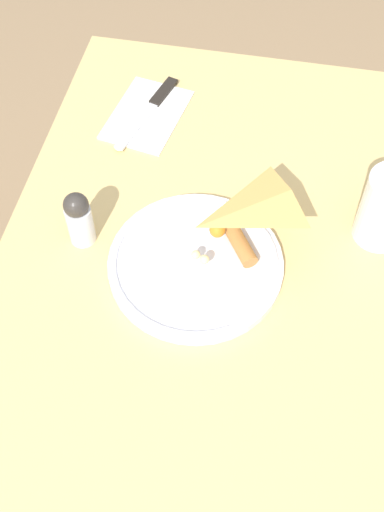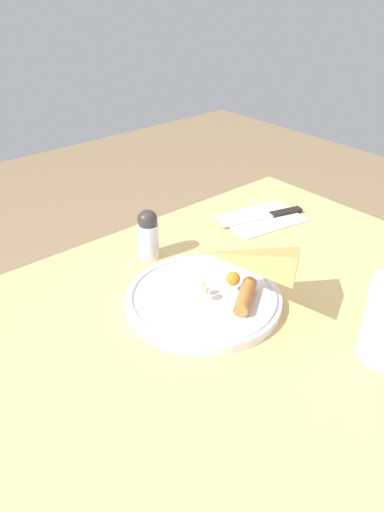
{
  "view_description": "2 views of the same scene",
  "coord_description": "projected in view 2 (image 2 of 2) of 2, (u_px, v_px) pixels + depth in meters",
  "views": [
    {
      "loc": [
        0.39,
        0.04,
        1.56
      ],
      "look_at": [
        -0.1,
        -0.06,
        0.83
      ],
      "focal_mm": 45.0,
      "sensor_mm": 36.0,
      "label": 1
    },
    {
      "loc": [
        0.32,
        0.44,
        1.26
      ],
      "look_at": [
        -0.14,
        -0.1,
        0.83
      ],
      "focal_mm": 35.0,
      "sensor_mm": 36.0,
      "label": 2
    }
  ],
  "objects": [
    {
      "name": "dining_table",
      "position": [
        164.0,
        409.0,
        0.78
      ],
      "size": [
        1.27,
        0.73,
        0.76
      ],
      "color": "#DBB770",
      "rests_on": "ground_plane"
    },
    {
      "name": "plate_pizza",
      "position": [
        204.0,
        297.0,
        0.83
      ],
      "size": [
        0.26,
        0.26,
        0.06
      ],
      "color": "white",
      "rests_on": "dining_table"
    },
    {
      "name": "napkin_folded",
      "position": [
        262.0,
        219.0,
        1.1
      ],
      "size": [
        0.19,
        0.14,
        0.0
      ],
      "rotation": [
        0.0,
        0.0,
        -0.17
      ],
      "color": "white",
      "rests_on": "dining_table"
    },
    {
      "name": "butter_knife",
      "position": [
        266.0,
        216.0,
        1.1
      ],
      "size": [
        0.2,
        0.08,
        0.01
      ],
      "rotation": [
        0.0,
        0.0,
        -0.29
      ],
      "color": "black",
      "rests_on": "napkin_folded"
    },
    {
      "name": "pepper_shaker",
      "position": [
        148.0,
        234.0,
        0.94
      ],
      "size": [
        0.04,
        0.04,
        0.1
      ],
      "color": "silver",
      "rests_on": "dining_table"
    }
  ]
}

